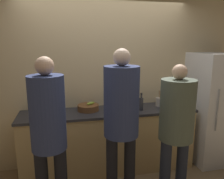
# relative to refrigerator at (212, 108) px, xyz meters

# --- Properties ---
(wall_back) EXTENTS (5.20, 0.06, 2.60)m
(wall_back) POSITION_rel_refrigerator_xyz_m (-1.68, 0.37, 0.43)
(wall_back) COLOR #D6BC8C
(wall_back) RESTS_ON ground_plane
(counter) EXTENTS (2.54, 0.61, 0.93)m
(counter) POSITION_rel_refrigerator_xyz_m (-1.68, 0.08, -0.41)
(counter) COLOR tan
(counter) RESTS_ON ground_plane
(refrigerator) EXTENTS (0.68, 0.72, 1.74)m
(refrigerator) POSITION_rel_refrigerator_xyz_m (0.00, 0.00, 0.00)
(refrigerator) COLOR white
(refrigerator) RESTS_ON ground_plane
(person_left) EXTENTS (0.35, 0.35, 1.77)m
(person_left) POSITION_rel_refrigerator_xyz_m (-2.47, -0.80, 0.19)
(person_left) COLOR black
(person_left) RESTS_ON ground_plane
(person_center) EXTENTS (0.39, 0.39, 1.84)m
(person_center) POSITION_rel_refrigerator_xyz_m (-1.70, -0.71, 0.25)
(person_center) COLOR black
(person_center) RESTS_ON ground_plane
(person_right) EXTENTS (0.39, 0.39, 1.67)m
(person_right) POSITION_rel_refrigerator_xyz_m (-1.07, -0.77, 0.15)
(person_right) COLOR #232838
(person_right) RESTS_ON ground_plane
(fruit_bowl) EXTENTS (0.31, 0.31, 0.12)m
(fruit_bowl) POSITION_rel_refrigerator_xyz_m (-1.97, 0.13, 0.10)
(fruit_bowl) COLOR brown
(fruit_bowl) RESTS_ON counter
(utensil_crock) EXTENTS (0.13, 0.13, 0.25)m
(utensil_crock) POSITION_rel_refrigerator_xyz_m (-0.86, 0.11, 0.13)
(utensil_crock) COLOR #ADA393
(utensil_crock) RESTS_ON counter
(bottle_dark) EXTENTS (0.06, 0.06, 0.26)m
(bottle_dark) POSITION_rel_refrigerator_xyz_m (-1.22, -0.02, 0.16)
(bottle_dark) COLOR #333338
(bottle_dark) RESTS_ON counter
(cup_white) EXTENTS (0.09, 0.09, 0.10)m
(cup_white) POSITION_rel_refrigerator_xyz_m (-1.47, 0.10, 0.11)
(cup_white) COLOR white
(cup_white) RESTS_ON counter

